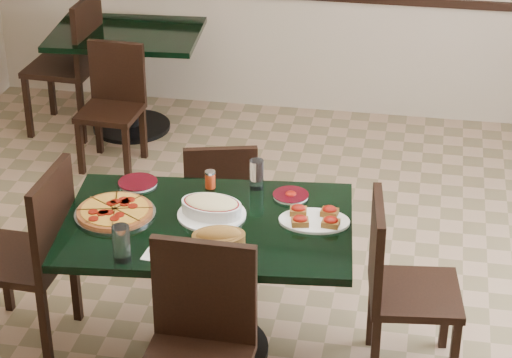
% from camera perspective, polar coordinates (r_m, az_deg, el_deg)
% --- Properties ---
extents(floor, '(5.50, 5.50, 0.00)m').
position_cam_1_polar(floor, '(5.33, -0.37, -7.88)').
color(floor, '#896A4F').
rests_on(floor, ground).
extents(room_shell, '(5.50, 5.50, 5.50)m').
position_cam_1_polar(room_shell, '(6.28, 11.97, 9.27)').
color(room_shell, silver).
rests_on(room_shell, floor).
extents(main_table, '(1.43, 1.00, 0.75)m').
position_cam_1_polar(main_table, '(4.78, -2.72, -4.35)').
color(main_table, black).
rests_on(main_table, floor).
extents(back_table, '(1.09, 0.83, 0.75)m').
position_cam_1_polar(back_table, '(7.22, -7.35, 6.67)').
color(back_table, black).
rests_on(back_table, floor).
extents(chair_far, '(0.47, 0.47, 0.83)m').
position_cam_1_polar(chair_far, '(5.44, -2.03, -1.28)').
color(chair_far, black).
rests_on(chair_far, floor).
extents(chair_near, '(0.46, 0.46, 0.97)m').
position_cam_1_polar(chair_near, '(4.26, -3.29, -9.24)').
color(chair_near, black).
rests_on(chair_near, floor).
extents(chair_right, '(0.47, 0.47, 0.91)m').
position_cam_1_polar(chair_right, '(4.74, 8.11, -5.74)').
color(chair_right, black).
rests_on(chair_right, floor).
extents(chair_left, '(0.47, 0.47, 0.96)m').
position_cam_1_polar(chair_left, '(4.99, -12.53, -3.86)').
color(chair_left, black).
rests_on(chair_left, floor).
extents(back_chair_near, '(0.41, 0.41, 0.83)m').
position_cam_1_polar(back_chair_near, '(6.77, -8.14, 4.55)').
color(back_chair_near, black).
rests_on(back_chair_near, floor).
extents(back_chair_left, '(0.49, 0.49, 1.01)m').
position_cam_1_polar(back_chair_left, '(7.25, -10.35, 6.89)').
color(back_chair_left, black).
rests_on(back_chair_left, floor).
extents(pepperoni_pizza, '(0.39, 0.39, 0.04)m').
position_cam_1_polar(pepperoni_pizza, '(4.77, -8.07, -1.85)').
color(pepperoni_pizza, silver).
rests_on(pepperoni_pizza, main_table).
extents(lasagna_casserole, '(0.33, 0.33, 0.09)m').
position_cam_1_polar(lasagna_casserole, '(4.71, -2.56, -1.63)').
color(lasagna_casserole, white).
rests_on(lasagna_casserole, main_table).
extents(bread_basket, '(0.28, 0.23, 0.10)m').
position_cam_1_polar(bread_basket, '(4.48, -2.15, -3.39)').
color(bread_basket, brown).
rests_on(bread_basket, main_table).
extents(bruschetta_platter, '(0.35, 0.25, 0.05)m').
position_cam_1_polar(bruschetta_platter, '(4.67, 3.35, -2.24)').
color(bruschetta_platter, white).
rests_on(bruschetta_platter, main_table).
extents(side_plate_near, '(0.16, 0.16, 0.02)m').
position_cam_1_polar(side_plate_near, '(4.46, -5.08, -4.11)').
color(side_plate_near, white).
rests_on(side_plate_near, main_table).
extents(side_plate_far_r, '(0.18, 0.18, 0.03)m').
position_cam_1_polar(side_plate_far_r, '(4.89, 2.00, -0.92)').
color(side_plate_far_r, white).
rests_on(side_plate_far_r, main_table).
extents(side_plate_far_l, '(0.20, 0.20, 0.02)m').
position_cam_1_polar(side_plate_far_l, '(5.03, -6.77, -0.21)').
color(side_plate_far_l, white).
rests_on(side_plate_far_l, main_table).
extents(napkin_setting, '(0.16, 0.16, 0.01)m').
position_cam_1_polar(napkin_setting, '(4.46, -5.41, -4.25)').
color(napkin_setting, white).
rests_on(napkin_setting, main_table).
extents(water_glass_a, '(0.07, 0.07, 0.15)m').
position_cam_1_polar(water_glass_a, '(4.93, 0.03, 0.27)').
color(water_glass_a, silver).
rests_on(water_glass_a, main_table).
extents(water_glass_b, '(0.08, 0.08, 0.17)m').
position_cam_1_polar(water_glass_b, '(4.39, -7.70, -3.66)').
color(water_glass_b, silver).
rests_on(water_glass_b, main_table).
extents(pepper_shaker, '(0.05, 0.05, 0.09)m').
position_cam_1_polar(pepper_shaker, '(4.95, -2.63, -0.01)').
color(pepper_shaker, '#CC4715').
rests_on(pepper_shaker, main_table).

